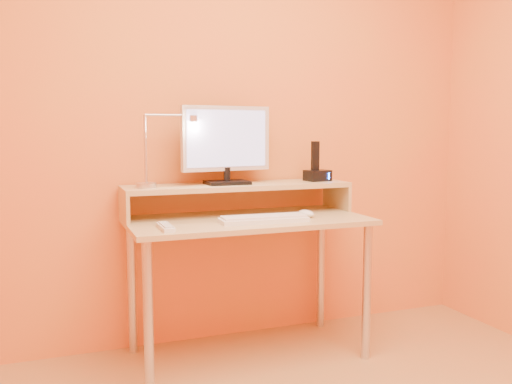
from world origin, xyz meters
name	(u,v)px	position (x,y,z in m)	size (l,w,h in m)	color
wall_back	(228,114)	(0.00, 1.50, 1.25)	(3.00, 0.04, 2.50)	orange
desk_leg_fl	(148,318)	(-0.55, 0.93, 0.35)	(0.04, 0.04, 0.69)	silver
desk_leg_fr	(367,292)	(0.55, 0.93, 0.35)	(0.04, 0.04, 0.69)	silver
desk_leg_bl	(132,288)	(-0.55, 1.43, 0.35)	(0.04, 0.04, 0.69)	silver
desk_leg_br	(321,269)	(0.55, 1.43, 0.35)	(0.04, 0.04, 0.69)	silver
desk_lower	(248,221)	(0.00, 1.18, 0.71)	(1.20, 0.60, 0.03)	tan
shelf_riser_left	(124,207)	(-0.59, 1.33, 0.79)	(0.02, 0.30, 0.14)	tan
shelf_riser_right	(337,196)	(0.59, 1.33, 0.79)	(0.02, 0.30, 0.14)	tan
desk_shelf	(238,186)	(0.00, 1.33, 0.87)	(1.20, 0.30, 0.03)	tan
monitor_foot	(227,182)	(-0.06, 1.33, 0.89)	(0.22, 0.16, 0.02)	black
monitor_neck	(227,174)	(-0.06, 1.33, 0.93)	(0.04, 0.04, 0.07)	black
monitor_panel	(226,138)	(-0.06, 1.34, 1.12)	(0.49, 0.04, 0.34)	silver
monitor_back	(225,138)	(-0.06, 1.36, 1.12)	(0.44, 0.01, 0.29)	black
monitor_screen	(227,139)	(-0.06, 1.32, 1.12)	(0.45, 0.00, 0.29)	#9DA0DB
lamp_base	(146,185)	(-0.48, 1.30, 0.89)	(0.10, 0.10, 0.03)	silver
lamp_post	(145,149)	(-0.48, 1.30, 1.07)	(0.01, 0.01, 0.33)	silver
lamp_arm	(169,115)	(-0.36, 1.30, 1.24)	(0.01, 0.01, 0.24)	silver
lamp_head	(193,118)	(-0.24, 1.30, 1.22)	(0.04, 0.04, 0.03)	silver
lamp_bulb	(193,122)	(-0.24, 1.30, 1.20)	(0.03, 0.03, 0.00)	#FFEAC6
phone_dock	(317,176)	(0.47, 1.33, 0.91)	(0.13, 0.10, 0.06)	black
phone_handset	(315,156)	(0.45, 1.33, 1.02)	(0.04, 0.03, 0.16)	black
phone_led	(329,176)	(0.51, 1.28, 0.91)	(0.01, 0.00, 0.04)	#2782F1
keyboard	(264,220)	(0.03, 1.04, 0.73)	(0.43, 0.14, 0.02)	white
mouse	(306,213)	(0.29, 1.10, 0.74)	(0.06, 0.11, 0.04)	white
remote_control	(166,227)	(-0.45, 1.01, 0.73)	(0.05, 0.19, 0.02)	white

